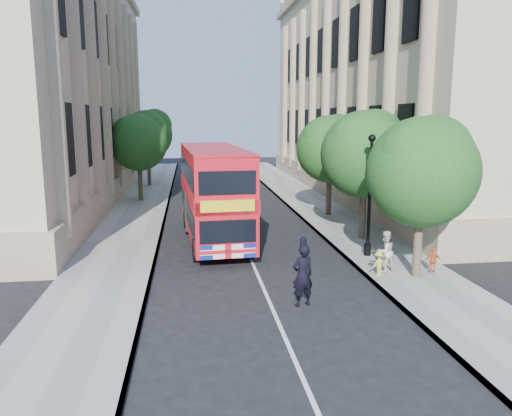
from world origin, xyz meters
name	(u,v)px	position (x,y,z in m)	size (l,w,h in m)	color
ground	(277,319)	(0.00, 0.00, 0.00)	(120.00, 120.00, 0.00)	black
pavement_right	(354,234)	(5.75, 10.00, 0.06)	(3.50, 80.00, 0.12)	gray
pavement_left	(123,242)	(-5.75, 10.00, 0.06)	(3.50, 80.00, 0.12)	gray
building_right	(400,77)	(13.80, 24.00, 9.00)	(12.00, 38.00, 18.00)	#C4AE88
building_left	(25,73)	(-13.80, 24.00, 9.00)	(12.00, 38.00, 18.00)	#C4AE88
tree_right_near	(423,166)	(5.84, 3.03, 4.25)	(4.00, 4.00, 6.08)	#473828
tree_right_mid	(366,150)	(5.84, 9.03, 4.45)	(4.20, 4.20, 6.37)	#473828
tree_right_far	(331,145)	(5.84, 15.03, 4.31)	(4.00, 4.00, 6.15)	#473828
tree_left_far	(139,139)	(-5.96, 22.03, 4.44)	(4.00, 4.00, 6.30)	#473828
tree_left_back	(148,132)	(-5.96, 30.03, 4.71)	(4.20, 4.20, 6.65)	#473828
lamp_post	(369,200)	(5.00, 6.00, 2.51)	(0.32, 0.32, 5.16)	black
double_decker_bus	(214,191)	(-1.38, 9.87, 2.46)	(3.17, 9.80, 4.46)	red
box_van	(203,203)	(-1.80, 13.07, 1.35)	(2.02, 4.85, 2.77)	black
police_constable	(303,275)	(1.00, 1.00, 1.01)	(0.74, 0.48, 2.02)	black
woman_pedestrian	(385,251)	(4.85, 3.73, 0.92)	(0.78, 0.60, 1.60)	beige
child_a	(433,260)	(6.61, 3.32, 0.61)	(0.57, 0.24, 0.98)	#D95F26
child_b	(378,264)	(4.40, 3.20, 0.59)	(0.61, 0.35, 0.95)	gold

